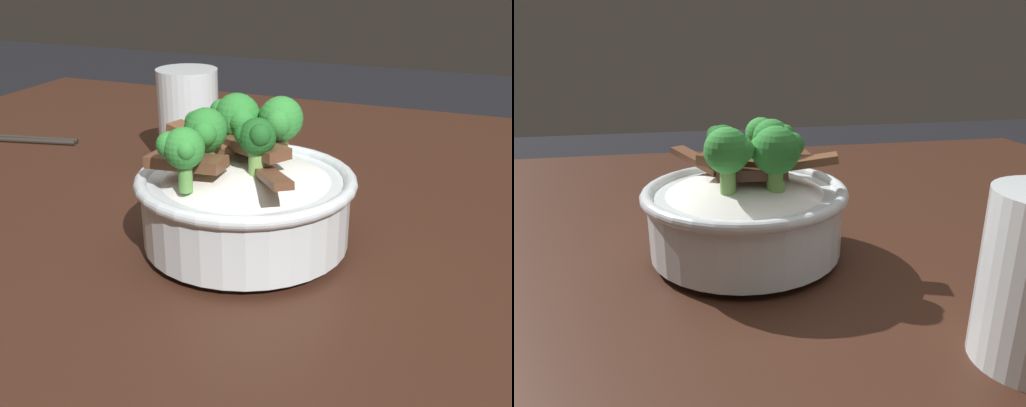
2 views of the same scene
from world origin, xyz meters
TOP-DOWN VIEW (x-y plane):
  - dining_table at (0.00, 0.00)m, footprint 1.19×1.09m
  - rice_bowl at (-0.07, 0.05)m, footprint 0.20×0.20m
  - drinking_glass at (0.09, -0.16)m, footprint 0.08×0.08m
  - chopsticks_pair at (0.38, -0.14)m, footprint 0.22×0.06m

SIDE VIEW (x-z plane):
  - dining_table at x=0.00m, z-range 0.27..1.04m
  - chopsticks_pair at x=0.38m, z-range 0.76..0.77m
  - drinking_glass at x=0.09m, z-range 0.75..0.88m
  - rice_bowl at x=-0.07m, z-range 0.75..0.89m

